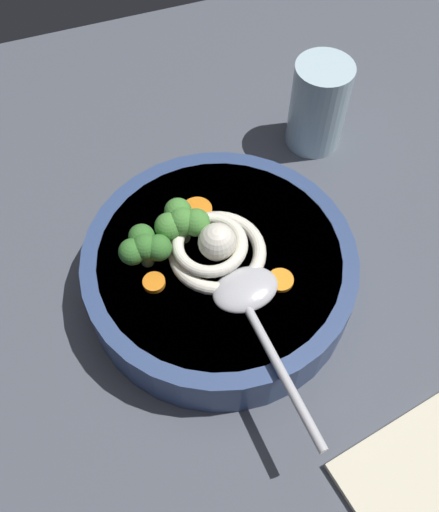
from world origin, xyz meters
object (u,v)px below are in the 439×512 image
soup_spoon (248,304)px  noodle_pile (215,248)px  soup_bowl (219,271)px  drinking_glass (318,106)px

soup_spoon → noodle_pile: bearing=-177.2°
soup_bowl → noodle_pile: bearing=-36.0°
noodle_pile → drinking_glass: bearing=-139.1°
noodle_pile → drinking_glass: 23.24cm
soup_spoon → drinking_glass: bearing=137.1°
noodle_pile → soup_spoon: bearing=97.6°
noodle_pile → soup_spoon: 6.21cm
soup_bowl → drinking_glass: drinking_glass is taller
soup_bowl → noodle_pile: noodle_pile is taller
soup_bowl → noodle_pile: 4.02cm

